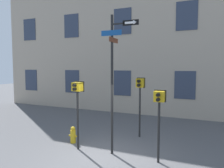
# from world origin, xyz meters

# --- Properties ---
(ground_plane) EXTENTS (60.00, 60.00, 0.00)m
(ground_plane) POSITION_xyz_m (0.00, 0.00, 0.00)
(ground_plane) COLOR #515154
(building_facade) EXTENTS (24.00, 0.63, 12.18)m
(building_facade) POSITION_xyz_m (0.00, 7.49, 6.09)
(building_facade) COLOR tan
(building_facade) RESTS_ON ground_plane
(street_sign_pole) EXTENTS (1.34, 0.73, 4.91)m
(street_sign_pole) POSITION_xyz_m (0.24, 0.56, 2.87)
(street_sign_pole) COLOR black
(street_sign_pole) RESTS_ON ground_plane
(pedestrian_signal_left) EXTENTS (0.42, 0.40, 2.58)m
(pedestrian_signal_left) POSITION_xyz_m (-1.19, 0.44, 2.03)
(pedestrian_signal_left) COLOR black
(pedestrian_signal_left) RESTS_ON ground_plane
(pedestrian_signal_right) EXTENTS (0.39, 0.40, 2.38)m
(pedestrian_signal_right) POSITION_xyz_m (1.84, 0.52, 1.86)
(pedestrian_signal_right) COLOR black
(pedestrian_signal_right) RESTS_ON ground_plane
(pedestrian_signal_across) EXTENTS (0.38, 0.40, 2.64)m
(pedestrian_signal_across) POSITION_xyz_m (0.53, 2.77, 2.08)
(pedestrian_signal_across) COLOR black
(pedestrian_signal_across) RESTS_ON ground_plane
(fire_hydrant) EXTENTS (0.38, 0.22, 0.68)m
(fire_hydrant) POSITION_xyz_m (-1.76, 0.95, 0.33)
(fire_hydrant) COLOR gold
(fire_hydrant) RESTS_ON ground_plane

